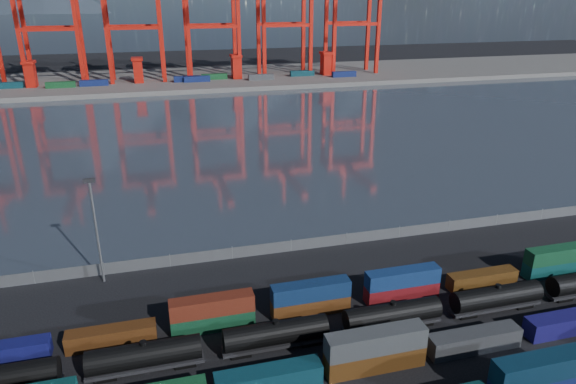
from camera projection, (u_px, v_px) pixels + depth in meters
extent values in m
plane|color=black|center=(352.00, 357.00, 61.68)|extent=(700.00, 700.00, 0.00)
plane|color=#303945|center=(224.00, 136.00, 156.07)|extent=(700.00, 700.00, 0.00)
cube|color=#514F4C|center=(193.00, 79.00, 250.10)|extent=(700.00, 70.00, 2.00)
cube|color=#0B263B|center=(545.00, 366.00, 54.57)|extent=(11.89, 2.42, 2.58)
cube|color=#0D3744|center=(269.00, 379.00, 56.41)|extent=(11.90, 2.42, 2.58)
cube|color=#502D10|center=(375.00, 359.00, 59.45)|extent=(11.90, 2.42, 2.58)
cube|color=#424547|center=(376.00, 341.00, 58.50)|extent=(11.90, 2.42, 2.58)
cube|color=#36383B|center=(474.00, 341.00, 62.60)|extent=(11.90, 2.42, 2.58)
cube|color=#161159|center=(568.00, 323.00, 65.92)|extent=(11.90, 2.42, 2.58)
cube|color=#111359|center=(2.00, 353.00, 60.57)|extent=(10.82, 2.20, 2.34)
cube|color=#4F290F|center=(112.00, 336.00, 63.55)|extent=(10.82, 2.20, 2.34)
cube|color=#114126|center=(213.00, 321.00, 66.58)|extent=(10.82, 2.20, 2.34)
cube|color=maroon|center=(212.00, 305.00, 65.72)|extent=(10.82, 2.20, 2.34)
cube|color=#532B10|center=(311.00, 305.00, 69.78)|extent=(10.82, 2.20, 2.34)
cube|color=navy|center=(311.00, 291.00, 68.92)|extent=(10.82, 2.20, 2.34)
cube|color=maroon|center=(401.00, 291.00, 73.05)|extent=(10.82, 2.20, 2.34)
cube|color=navy|center=(403.00, 277.00, 72.19)|extent=(10.82, 2.20, 2.34)
cube|color=#523010|center=(482.00, 279.00, 76.21)|extent=(10.82, 2.20, 2.34)
cube|color=#0D4646|center=(556.00, 267.00, 79.36)|extent=(10.82, 2.20, 2.34)
cube|color=#144C2B|center=(559.00, 254.00, 78.50)|extent=(10.82, 2.20, 2.34)
cylinder|color=black|center=(144.00, 355.00, 58.69)|extent=(12.84, 2.86, 2.86)
cylinder|color=black|center=(143.00, 343.00, 58.11)|extent=(0.79, 0.79, 0.49)
cube|color=black|center=(146.00, 366.00, 59.27)|extent=(13.33, 1.98, 0.40)
cube|color=black|center=(106.00, 375.00, 58.34)|extent=(2.47, 1.78, 0.59)
cube|color=black|center=(185.00, 362.00, 60.48)|extent=(2.47, 1.78, 0.59)
cylinder|color=black|center=(276.00, 333.00, 62.42)|extent=(12.84, 2.86, 2.86)
cylinder|color=black|center=(276.00, 322.00, 61.84)|extent=(0.79, 0.79, 0.49)
cube|color=black|center=(276.00, 344.00, 63.00)|extent=(13.33, 1.98, 0.40)
cube|color=black|center=(240.00, 352.00, 62.07)|extent=(2.47, 1.78, 0.59)
cube|color=black|center=(310.00, 340.00, 64.21)|extent=(2.47, 1.78, 0.59)
cylinder|color=black|center=(392.00, 314.00, 66.15)|extent=(12.84, 2.86, 2.86)
cylinder|color=black|center=(393.00, 303.00, 65.57)|extent=(0.79, 0.79, 0.49)
cube|color=black|center=(391.00, 324.00, 66.73)|extent=(13.33, 1.98, 0.40)
cube|color=black|center=(360.00, 332.00, 65.80)|extent=(2.47, 1.78, 0.59)
cube|color=black|center=(422.00, 321.00, 67.94)|extent=(2.47, 1.78, 0.59)
cylinder|color=black|center=(496.00, 296.00, 69.88)|extent=(12.84, 2.86, 2.86)
cylinder|color=black|center=(498.00, 286.00, 69.30)|extent=(0.79, 0.79, 0.49)
cube|color=black|center=(495.00, 306.00, 70.46)|extent=(13.33, 1.98, 0.40)
cube|color=black|center=(466.00, 314.00, 69.54)|extent=(2.47, 1.78, 0.59)
cube|color=black|center=(522.00, 304.00, 71.68)|extent=(2.47, 1.78, 0.59)
cube|color=black|center=(561.00, 297.00, 73.27)|extent=(2.47, 1.78, 0.59)
cube|color=#595B5E|center=(291.00, 246.00, 86.49)|extent=(160.00, 0.06, 2.00)
cylinder|color=slate|center=(34.00, 277.00, 76.82)|extent=(0.12, 0.12, 2.20)
cylinder|color=slate|center=(104.00, 268.00, 79.23)|extent=(0.12, 0.12, 2.20)
cylinder|color=slate|center=(170.00, 260.00, 81.63)|extent=(0.12, 0.12, 2.20)
cylinder|color=slate|center=(232.00, 253.00, 84.04)|extent=(0.12, 0.12, 2.20)
cylinder|color=slate|center=(291.00, 245.00, 86.45)|extent=(0.12, 0.12, 2.20)
cylinder|color=slate|center=(347.00, 238.00, 88.86)|extent=(0.12, 0.12, 2.20)
cylinder|color=slate|center=(399.00, 232.00, 91.26)|extent=(0.12, 0.12, 2.20)
cylinder|color=slate|center=(449.00, 226.00, 93.67)|extent=(0.12, 0.12, 2.20)
cylinder|color=slate|center=(497.00, 220.00, 96.08)|extent=(0.12, 0.12, 2.20)
cylinder|color=slate|center=(542.00, 214.00, 98.49)|extent=(0.12, 0.12, 2.20)
cylinder|color=slate|center=(97.00, 234.00, 74.90)|extent=(0.36, 0.36, 16.00)
cube|color=black|center=(89.00, 181.00, 71.87)|extent=(1.60, 0.40, 0.60)
cube|color=red|center=(19.00, 36.00, 214.49)|extent=(1.68, 1.68, 47.12)
cube|color=red|center=(25.00, 33.00, 225.78)|extent=(1.68, 1.68, 47.12)
cube|color=red|center=(77.00, 35.00, 220.03)|extent=(1.68, 1.68, 47.12)
cube|color=red|center=(81.00, 32.00, 231.33)|extent=(1.68, 1.68, 47.12)
cube|color=red|center=(48.00, 29.00, 216.40)|extent=(23.04, 1.47, 1.47)
cube|color=red|center=(52.00, 27.00, 227.69)|extent=(23.04, 1.47, 1.47)
cube|color=red|center=(107.00, 34.00, 222.91)|extent=(1.68, 1.68, 47.12)
cube|color=red|center=(108.00, 32.00, 234.21)|extent=(1.68, 1.68, 47.12)
cube|color=red|center=(161.00, 33.00, 228.46)|extent=(1.68, 1.68, 47.12)
cube|color=red|center=(160.00, 31.00, 239.75)|extent=(1.68, 1.68, 47.12)
cube|color=red|center=(134.00, 28.00, 224.82)|extent=(23.04, 1.47, 1.47)
cube|color=red|center=(134.00, 26.00, 236.12)|extent=(23.04, 1.47, 1.47)
cube|color=red|center=(188.00, 32.00, 231.34)|extent=(1.68, 1.68, 47.12)
cube|color=red|center=(186.00, 30.00, 242.64)|extent=(1.68, 1.68, 47.12)
cube|color=red|center=(239.00, 31.00, 236.89)|extent=(1.68, 1.68, 47.12)
cube|color=red|center=(234.00, 30.00, 248.18)|extent=(1.68, 1.68, 47.12)
cube|color=red|center=(213.00, 27.00, 233.25)|extent=(23.04, 1.47, 1.47)
cube|color=red|center=(210.00, 25.00, 244.55)|extent=(23.04, 1.47, 1.47)
cube|color=red|center=(264.00, 31.00, 239.77)|extent=(1.68, 1.68, 47.12)
cube|color=red|center=(258.00, 29.00, 251.06)|extent=(1.68, 1.68, 47.12)
cube|color=red|center=(311.00, 30.00, 245.31)|extent=(1.68, 1.68, 47.12)
cube|color=red|center=(303.00, 28.00, 256.61)|extent=(1.68, 1.68, 47.12)
cube|color=red|center=(288.00, 25.00, 241.68)|extent=(23.04, 1.47, 1.47)
cube|color=red|center=(281.00, 24.00, 252.97)|extent=(23.04, 1.47, 1.47)
cube|color=red|center=(334.00, 30.00, 248.19)|extent=(1.68, 1.68, 47.12)
cube|color=red|center=(326.00, 28.00, 259.49)|extent=(1.68, 1.68, 47.12)
cube|color=red|center=(378.00, 29.00, 253.74)|extent=(1.68, 1.68, 47.12)
cube|color=red|center=(368.00, 27.00, 265.04)|extent=(1.68, 1.68, 47.12)
cube|color=red|center=(357.00, 24.00, 250.10)|extent=(23.04, 1.47, 1.47)
cube|color=red|center=(348.00, 23.00, 261.40)|extent=(23.04, 1.47, 1.47)
cube|color=navy|center=(197.00, 79.00, 235.64)|extent=(12.00, 2.44, 2.60)
cube|color=navy|center=(344.00, 74.00, 249.29)|extent=(12.00, 2.44, 2.60)
cube|color=navy|center=(187.00, 79.00, 235.87)|extent=(12.00, 2.44, 2.60)
cube|color=#0C3842|center=(8.00, 85.00, 219.81)|extent=(12.00, 2.44, 2.60)
cube|color=#3F4244|center=(261.00, 77.00, 241.02)|extent=(12.00, 2.44, 2.60)
cube|color=#144C23|center=(61.00, 85.00, 221.15)|extent=(12.00, 2.44, 2.60)
cube|color=navy|center=(94.00, 83.00, 225.61)|extent=(12.00, 2.44, 2.60)
cube|color=#144C23|center=(214.00, 77.00, 242.05)|extent=(12.00, 2.44, 2.60)
cube|color=#0C3842|center=(302.00, 73.00, 251.83)|extent=(12.00, 2.44, 2.60)
cube|color=red|center=(31.00, 75.00, 222.06)|extent=(4.00, 6.00, 10.00)
cube|color=red|center=(28.00, 62.00, 220.05)|extent=(5.00, 7.00, 1.20)
cube|color=red|center=(138.00, 71.00, 232.90)|extent=(4.00, 6.00, 10.00)
cube|color=red|center=(137.00, 59.00, 230.88)|extent=(5.00, 7.00, 1.20)
cube|color=red|center=(236.00, 68.00, 243.73)|extent=(4.00, 6.00, 10.00)
cube|color=red|center=(236.00, 56.00, 241.72)|extent=(5.00, 7.00, 1.20)
cube|color=red|center=(326.00, 64.00, 254.57)|extent=(4.00, 6.00, 10.00)
cube|color=red|center=(326.00, 53.00, 252.55)|extent=(5.00, 7.00, 1.20)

